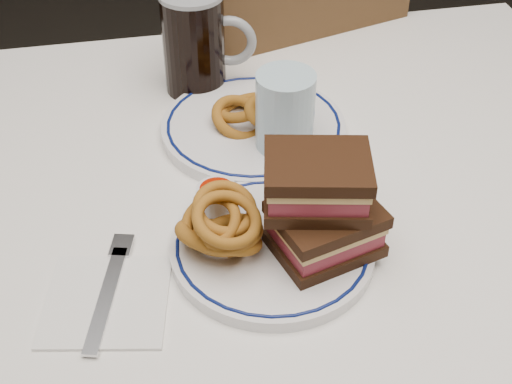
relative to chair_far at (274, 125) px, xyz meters
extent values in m
cube|color=white|center=(-0.19, -0.48, 0.25)|extent=(1.26, 0.86, 0.03)
cylinder|color=#3F2B14|center=(0.35, -0.14, -0.13)|extent=(0.06, 0.06, 0.71)
cube|color=white|center=(-0.19, -0.05, 0.16)|extent=(1.26, 0.01, 0.17)
cube|color=#3F2B14|center=(-0.02, 0.07, -0.06)|extent=(0.51, 0.51, 0.04)
cylinder|color=#3F2B14|center=(0.10, 0.29, -0.29)|extent=(0.04, 0.04, 0.41)
cylinder|color=#3F2B14|center=(0.20, -0.05, -0.29)|extent=(0.04, 0.04, 0.41)
cylinder|color=#3F2B14|center=(-0.24, 0.19, -0.29)|extent=(0.04, 0.04, 0.41)
cylinder|color=#3F2B14|center=(-0.14, -0.15, -0.29)|extent=(0.04, 0.04, 0.41)
cube|color=#3F2B14|center=(0.03, -0.11, 0.18)|extent=(0.41, 0.14, 0.46)
cylinder|color=silver|center=(-0.14, -0.63, 0.27)|extent=(0.25, 0.25, 0.02)
torus|color=#0A1652|center=(-0.14, -0.63, 0.28)|extent=(0.23, 0.23, 0.00)
cube|color=black|center=(-0.09, -0.65, 0.28)|extent=(0.14, 0.12, 0.02)
cube|color=maroon|center=(-0.09, -0.65, 0.30)|extent=(0.13, 0.11, 0.02)
cube|color=tan|center=(-0.09, -0.65, 0.32)|extent=(0.13, 0.12, 0.01)
cube|color=black|center=(-0.09, -0.65, 0.33)|extent=(0.14, 0.12, 0.02)
cube|color=black|center=(-0.10, -0.63, 0.35)|extent=(0.13, 0.12, 0.02)
cube|color=maroon|center=(-0.10, -0.63, 0.36)|extent=(0.12, 0.11, 0.02)
cube|color=tan|center=(-0.10, -0.63, 0.38)|extent=(0.13, 0.11, 0.01)
cube|color=black|center=(-0.10, -0.63, 0.39)|extent=(0.13, 0.12, 0.02)
torus|color=#68360D|center=(-0.21, -0.62, 0.29)|extent=(0.08, 0.07, 0.04)
torus|color=#68360D|center=(-0.22, -0.62, 0.30)|extent=(0.10, 0.09, 0.08)
torus|color=#68360D|center=(-0.20, -0.63, 0.30)|extent=(0.09, 0.08, 0.07)
torus|color=#68360D|center=(-0.20, -0.64, 0.31)|extent=(0.08, 0.08, 0.04)
torus|color=#68360D|center=(-0.22, -0.62, 0.32)|extent=(0.08, 0.07, 0.06)
torus|color=#68360D|center=(-0.20, -0.61, 0.33)|extent=(0.08, 0.08, 0.05)
torus|color=#68360D|center=(-0.20, -0.64, 0.34)|extent=(0.08, 0.08, 0.04)
cylinder|color=silver|center=(-0.20, -0.55, 0.29)|extent=(0.05, 0.05, 0.03)
cylinder|color=#921502|center=(-0.20, -0.55, 0.30)|extent=(0.04, 0.04, 0.01)
cylinder|color=black|center=(-0.18, -0.24, 0.34)|extent=(0.10, 0.10, 0.16)
torus|color=gray|center=(-0.13, -0.25, 0.35)|extent=(0.08, 0.03, 0.08)
cylinder|color=#A5C5D5|center=(-0.09, -0.44, 0.32)|extent=(0.08, 0.08, 0.13)
cylinder|color=silver|center=(-0.12, -0.38, 0.27)|extent=(0.27, 0.27, 0.02)
torus|color=#0A1652|center=(-0.12, -0.38, 0.28)|extent=(0.25, 0.25, 0.00)
torus|color=#68360D|center=(-0.14, -0.38, 0.29)|extent=(0.09, 0.09, 0.06)
torus|color=#68360D|center=(-0.13, -0.36, 0.30)|extent=(0.09, 0.09, 0.05)
torus|color=#68360D|center=(-0.10, -0.40, 0.31)|extent=(0.08, 0.08, 0.04)
cube|color=silver|center=(-0.34, -0.67, 0.26)|extent=(0.16, 0.16, 0.00)
cube|color=silver|center=(-0.34, -0.67, 0.27)|extent=(0.06, 0.16, 0.00)
cube|color=silver|center=(-0.32, -0.59, 0.27)|extent=(0.03, 0.04, 0.00)
camera|label=1|loc=(-0.28, -1.22, 0.87)|focal=50.00mm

